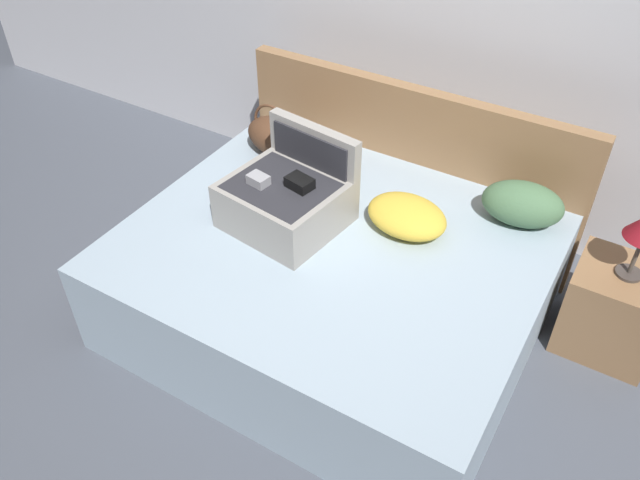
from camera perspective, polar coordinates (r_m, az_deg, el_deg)
The scene contains 9 objects.
ground_plane at distance 3.22m, azimuth -2.59°, elevation -11.44°, with size 12.00×12.00×0.00m, color #4C515B.
back_wall at distance 3.69m, azimuth 11.74°, elevation 20.06°, with size 8.00×0.10×2.60m, color silver.
bed at distance 3.25m, azimuth 1.11°, elevation -3.76°, with size 1.96×1.63×0.54m, color #99ADBC.
headboard at distance 3.73m, azimuth 7.83°, elevation 6.58°, with size 2.00×0.08×0.97m, color olive.
hard_case_large at distance 3.11m, azimuth -2.97°, elevation 3.78°, with size 0.58×0.56×0.44m.
duffel_bag at distance 3.63m, azimuth -3.43°, elevation 9.07°, with size 0.46×0.28×0.30m.
pillow_near_headboard at distance 3.13m, azimuth 7.72°, elevation 2.12°, with size 0.40×0.31×0.15m, color gold.
pillow_center_head at distance 3.28m, azimuth 17.54°, elevation 3.06°, with size 0.40×0.25×0.22m, color #4C724C.
nightstand at distance 3.47m, azimuth 24.57°, elevation -5.65°, with size 0.44×0.40×0.48m, color olive.
Camera 1 is at (1.15, -1.64, 2.53)m, focal length 36.04 mm.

